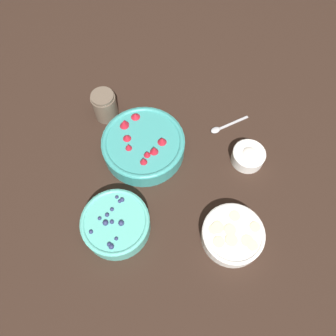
% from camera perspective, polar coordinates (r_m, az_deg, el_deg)
% --- Properties ---
extents(ground_plane, '(4.00, 4.00, 0.00)m').
position_cam_1_polar(ground_plane, '(0.97, 1.80, -2.54)').
color(ground_plane, black).
extents(bowl_strawberries, '(0.25, 0.25, 0.08)m').
position_cam_1_polar(bowl_strawberries, '(0.99, -4.32, 4.12)').
color(bowl_strawberries, teal).
rests_on(bowl_strawberries, ground_plane).
extents(bowl_blueberries, '(0.18, 0.18, 0.07)m').
position_cam_1_polar(bowl_blueberries, '(0.90, -9.07, -9.55)').
color(bowl_blueberries, '#56B7A8').
rests_on(bowl_blueberries, ground_plane).
extents(bowl_bananas, '(0.17, 0.17, 0.05)m').
position_cam_1_polar(bowl_bananas, '(0.91, 11.20, -11.31)').
color(bowl_bananas, white).
rests_on(bowl_bananas, ground_plane).
extents(bowl_cream, '(0.10, 0.10, 0.05)m').
position_cam_1_polar(bowl_cream, '(1.01, 13.82, 2.11)').
color(bowl_cream, white).
rests_on(bowl_cream, ground_plane).
extents(jar_chocolate, '(0.08, 0.08, 0.10)m').
position_cam_1_polar(jar_chocolate, '(1.07, -10.92, 10.51)').
color(jar_chocolate, brown).
rests_on(jar_chocolate, ground_plane).
extents(spoon, '(0.12, 0.10, 0.01)m').
position_cam_1_polar(spoon, '(1.07, 9.45, 7.02)').
color(spoon, '#B2B2B7').
rests_on(spoon, ground_plane).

